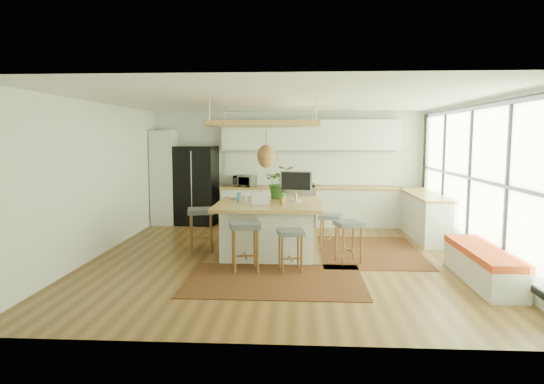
# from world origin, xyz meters

# --- Properties ---
(floor) EXTENTS (7.00, 7.00, 0.00)m
(floor) POSITION_xyz_m (0.00, 0.00, 0.00)
(floor) COLOR #533617
(floor) RESTS_ON ground
(ceiling) EXTENTS (7.00, 7.00, 0.00)m
(ceiling) POSITION_xyz_m (0.00, 0.00, 2.70)
(ceiling) COLOR white
(ceiling) RESTS_ON ground
(wall_back) EXTENTS (6.50, 0.00, 6.50)m
(wall_back) POSITION_xyz_m (0.00, 3.50, 1.35)
(wall_back) COLOR silver
(wall_back) RESTS_ON ground
(wall_front) EXTENTS (6.50, 0.00, 6.50)m
(wall_front) POSITION_xyz_m (0.00, -3.50, 1.35)
(wall_front) COLOR silver
(wall_front) RESTS_ON ground
(wall_left) EXTENTS (0.00, 7.00, 7.00)m
(wall_left) POSITION_xyz_m (-3.25, 0.00, 1.35)
(wall_left) COLOR silver
(wall_left) RESTS_ON ground
(wall_right) EXTENTS (0.00, 7.00, 7.00)m
(wall_right) POSITION_xyz_m (3.25, 0.00, 1.35)
(wall_right) COLOR silver
(wall_right) RESTS_ON ground
(window_wall) EXTENTS (0.10, 6.20, 2.60)m
(window_wall) POSITION_xyz_m (3.22, 0.00, 1.40)
(window_wall) COLOR black
(window_wall) RESTS_ON wall_right
(pantry) EXTENTS (0.55, 0.60, 2.25)m
(pantry) POSITION_xyz_m (-2.95, 3.18, 1.12)
(pantry) COLOR silver
(pantry) RESTS_ON floor
(back_counter_base) EXTENTS (4.20, 0.60, 0.88)m
(back_counter_base) POSITION_xyz_m (0.55, 3.18, 0.44)
(back_counter_base) COLOR silver
(back_counter_base) RESTS_ON floor
(back_counter_top) EXTENTS (4.24, 0.64, 0.05)m
(back_counter_top) POSITION_xyz_m (0.55, 3.18, 0.90)
(back_counter_top) COLOR olive
(back_counter_top) RESTS_ON back_counter_base
(backsplash) EXTENTS (4.20, 0.02, 0.80)m
(backsplash) POSITION_xyz_m (0.55, 3.48, 1.35)
(backsplash) COLOR white
(backsplash) RESTS_ON wall_back
(upper_cabinets) EXTENTS (4.20, 0.34, 0.70)m
(upper_cabinets) POSITION_xyz_m (0.55, 3.32, 2.15)
(upper_cabinets) COLOR silver
(upper_cabinets) RESTS_ON wall_back
(range) EXTENTS (0.76, 0.62, 1.00)m
(range) POSITION_xyz_m (0.30, 3.18, 0.50)
(range) COLOR #A5A5AA
(range) RESTS_ON floor
(right_counter_base) EXTENTS (0.60, 2.50, 0.88)m
(right_counter_base) POSITION_xyz_m (2.93, 2.00, 0.44)
(right_counter_base) COLOR silver
(right_counter_base) RESTS_ON floor
(right_counter_top) EXTENTS (0.64, 2.54, 0.05)m
(right_counter_top) POSITION_xyz_m (2.93, 2.00, 0.90)
(right_counter_top) COLOR olive
(right_counter_top) RESTS_ON right_counter_base
(window_bench) EXTENTS (0.52, 2.00, 0.50)m
(window_bench) POSITION_xyz_m (2.95, -1.20, 0.25)
(window_bench) COLOR silver
(window_bench) RESTS_ON floor
(ceiling_panel) EXTENTS (1.86, 1.86, 0.80)m
(ceiling_panel) POSITION_xyz_m (-0.30, 0.40, 2.05)
(ceiling_panel) COLOR olive
(ceiling_panel) RESTS_ON ceiling
(rug_near) EXTENTS (2.60, 1.80, 0.01)m
(rug_near) POSITION_xyz_m (-0.05, -1.31, 0.01)
(rug_near) COLOR black
(rug_near) RESTS_ON floor
(rug_right) EXTENTS (1.80, 2.60, 0.01)m
(rug_right) POSITION_xyz_m (1.59, 0.58, 0.01)
(rug_right) COLOR black
(rug_right) RESTS_ON floor
(fridge) EXTENTS (1.00, 0.82, 1.88)m
(fridge) POSITION_xyz_m (-2.17, 3.19, 0.93)
(fridge) COLOR black
(fridge) RESTS_ON floor
(island) EXTENTS (1.85, 1.85, 0.93)m
(island) POSITION_xyz_m (-0.24, 0.33, 0.47)
(island) COLOR olive
(island) RESTS_ON floor
(stool_near_left) EXTENTS (0.54, 0.54, 0.77)m
(stool_near_left) POSITION_xyz_m (-0.55, -0.82, 0.35)
(stool_near_left) COLOR #414548
(stool_near_left) RESTS_ON floor
(stool_near_right) EXTENTS (0.45, 0.45, 0.66)m
(stool_near_right) POSITION_xyz_m (0.16, -0.82, 0.35)
(stool_near_right) COLOR #414548
(stool_near_right) RESTS_ON floor
(stool_right_front) EXTENTS (0.52, 0.52, 0.70)m
(stool_right_front) POSITION_xyz_m (1.12, -0.22, 0.35)
(stool_right_front) COLOR #414548
(stool_right_front) RESTS_ON floor
(stool_right_back) EXTENTS (0.46, 0.46, 0.66)m
(stool_right_back) POSITION_xyz_m (0.87, 0.71, 0.35)
(stool_right_back) COLOR #414548
(stool_right_back) RESTS_ON floor
(stool_left_side) EXTENTS (0.55, 0.55, 0.79)m
(stool_left_side) POSITION_xyz_m (-1.50, 0.44, 0.35)
(stool_left_side) COLOR #414548
(stool_left_side) RESTS_ON floor
(laptop) EXTENTS (0.36, 0.37, 0.23)m
(laptop) POSITION_xyz_m (-0.36, -0.06, 1.05)
(laptop) COLOR #A5A5AA
(laptop) RESTS_ON island
(monitor) EXTENTS (0.64, 0.36, 0.56)m
(monitor) POSITION_xyz_m (0.24, 0.57, 1.19)
(monitor) COLOR #A5A5AA
(monitor) RESTS_ON island
(microwave) EXTENTS (0.55, 0.42, 0.33)m
(microwave) POSITION_xyz_m (-1.00, 3.19, 1.09)
(microwave) COLOR #A5A5AA
(microwave) RESTS_ON back_counter_top
(island_plant) EXTENTS (0.67, 0.72, 0.49)m
(island_plant) POSITION_xyz_m (-0.07, 0.89, 1.18)
(island_plant) COLOR #1E4C19
(island_plant) RESTS_ON island
(island_bowl) EXTENTS (0.21, 0.21, 0.05)m
(island_bowl) POSITION_xyz_m (-0.93, 0.75, 0.96)
(island_bowl) COLOR silver
(island_bowl) RESTS_ON island
(island_bottle_0) EXTENTS (0.07, 0.07, 0.19)m
(island_bottle_0) POSITION_xyz_m (-0.79, 0.43, 1.03)
(island_bottle_0) COLOR #3385CF
(island_bottle_0) RESTS_ON island
(island_bottle_1) EXTENTS (0.07, 0.07, 0.19)m
(island_bottle_1) POSITION_xyz_m (-0.64, 0.18, 1.03)
(island_bottle_1) COLOR silver
(island_bottle_1) RESTS_ON island
(island_bottle_2) EXTENTS (0.07, 0.07, 0.19)m
(island_bottle_2) POSITION_xyz_m (0.01, 0.03, 1.03)
(island_bottle_2) COLOR olive
(island_bottle_2) RESTS_ON island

